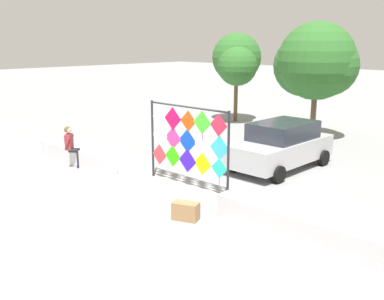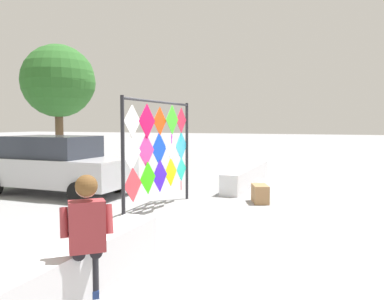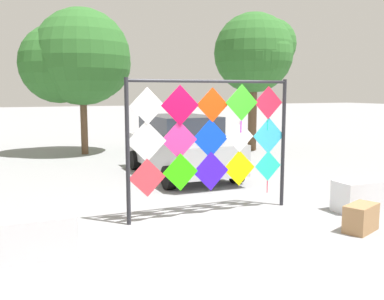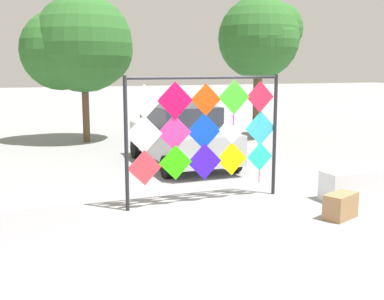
{
  "view_description": "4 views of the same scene",
  "coord_description": "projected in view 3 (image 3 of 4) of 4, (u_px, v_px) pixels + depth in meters",
  "views": [
    {
      "loc": [
        9.0,
        -8.37,
        4.19
      ],
      "look_at": [
        0.32,
        0.68,
        1.12
      ],
      "focal_mm": 41.62,
      "sensor_mm": 36.0,
      "label": 1
    },
    {
      "loc": [
        -7.39,
        -3.07,
        1.94
      ],
      "look_at": [
        0.68,
        0.06,
        1.33
      ],
      "focal_mm": 36.55,
      "sensor_mm": 36.0,
      "label": 2
    },
    {
      "loc": [
        -3.21,
        -6.2,
        2.2
      ],
      "look_at": [
        -0.35,
        0.22,
        1.25
      ],
      "focal_mm": 40.48,
      "sensor_mm": 36.0,
      "label": 3
    },
    {
      "loc": [
        -3.45,
        -7.57,
        2.55
      ],
      "look_at": [
        -0.08,
        0.6,
        1.04
      ],
      "focal_mm": 44.78,
      "sensor_mm": 36.0,
      "label": 4
    }
  ],
  "objects": [
    {
      "name": "cardboard_box_large",
      "position": [
        361.0,
        218.0,
        6.84
      ],
      "size": [
        0.71,
        0.55,
        0.44
      ],
      "primitive_type": "cube",
      "rotation": [
        0.0,
        0.0,
        0.38
      ],
      "color": "#9E754C",
      "rests_on": "ground"
    },
    {
      "name": "tree_broadleaf",
      "position": [
        79.0,
        58.0,
        14.94
      ],
      "size": [
        3.83,
        3.32,
        5.04
      ],
      "color": "brown",
      "rests_on": "ground"
    },
    {
      "name": "parked_car",
      "position": [
        181.0,
        145.0,
        11.33
      ],
      "size": [
        1.99,
        4.08,
        1.58
      ],
      "color": "#B7B7BC",
      "rests_on": "ground"
    },
    {
      "name": "kite_display_rack",
      "position": [
        211.0,
        134.0,
        7.63
      ],
      "size": [
        3.13,
        0.07,
        2.43
      ],
      "color": "#232328",
      "rests_on": "ground"
    },
    {
      "name": "tree_palm_like",
      "position": [
        258.0,
        52.0,
        15.77
      ],
      "size": [
        3.11,
        2.93,
        5.07
      ],
      "color": "brown",
      "rests_on": "ground"
    },
    {
      "name": "ground",
      "position": [
        217.0,
        225.0,
        7.2
      ],
      "size": [
        120.0,
        120.0,
        0.0
      ],
      "primitive_type": "plane",
      "color": "gray"
    }
  ]
}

